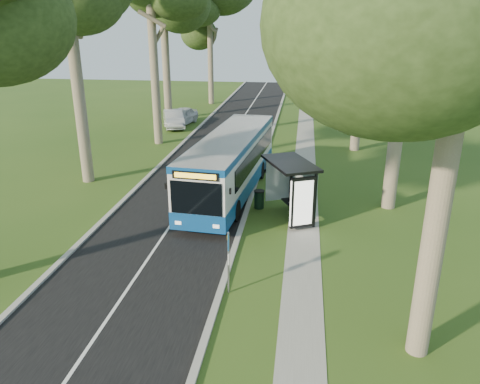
# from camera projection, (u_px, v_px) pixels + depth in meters

# --- Properties ---
(ground) EXTENTS (120.00, 120.00, 0.00)m
(ground) POSITION_uv_depth(u_px,v_px,m) (235.00, 248.00, 20.70)
(ground) COLOR #2D4D18
(ground) RESTS_ON ground
(road) EXTENTS (7.00, 100.00, 0.02)m
(road) POSITION_uv_depth(u_px,v_px,m) (204.00, 176.00, 30.45)
(road) COLOR black
(road) RESTS_ON ground
(kerb_east) EXTENTS (0.25, 100.00, 0.12)m
(kerb_east) POSITION_uv_depth(u_px,v_px,m) (258.00, 177.00, 29.98)
(kerb_east) COLOR #9E9B93
(kerb_east) RESTS_ON ground
(kerb_west) EXTENTS (0.25, 100.00, 0.12)m
(kerb_west) POSITION_uv_depth(u_px,v_px,m) (152.00, 173.00, 30.88)
(kerb_west) COLOR #9E9B93
(kerb_west) RESTS_ON ground
(centre_line) EXTENTS (0.12, 100.00, 0.00)m
(centre_line) POSITION_uv_depth(u_px,v_px,m) (204.00, 175.00, 30.44)
(centre_line) COLOR white
(centre_line) RESTS_ON road
(footpath) EXTENTS (1.50, 100.00, 0.02)m
(footpath) POSITION_uv_depth(u_px,v_px,m) (305.00, 180.00, 29.62)
(footpath) COLOR gray
(footpath) RESTS_ON ground
(bus) EXTENTS (3.84, 13.06, 3.41)m
(bus) POSITION_uv_depth(u_px,v_px,m) (231.00, 164.00, 26.82)
(bus) COLOR white
(bus) RESTS_ON ground
(bus_stop_sign) EXTENTS (0.10, 0.34, 2.45)m
(bus_stop_sign) POSITION_uv_depth(u_px,v_px,m) (228.00, 256.00, 16.83)
(bus_stop_sign) COLOR gray
(bus_stop_sign) RESTS_ON ground
(bus_shelter) EXTENTS (3.16, 3.93, 2.97)m
(bus_shelter) POSITION_uv_depth(u_px,v_px,m) (293.00, 182.00, 22.77)
(bus_shelter) COLOR black
(bus_shelter) RESTS_ON ground
(litter_bin) EXTENTS (0.57, 0.57, 0.99)m
(litter_bin) POSITION_uv_depth(u_px,v_px,m) (259.00, 199.00, 25.03)
(litter_bin) COLOR black
(litter_bin) RESTS_ON ground
(car_white) EXTENTS (2.67, 4.99, 1.61)m
(car_white) POSITION_uv_depth(u_px,v_px,m) (182.00, 116.00, 45.32)
(car_white) COLOR silver
(car_white) RESTS_ON ground
(car_silver) EXTENTS (3.27, 5.14, 1.60)m
(car_silver) POSITION_uv_depth(u_px,v_px,m) (174.00, 119.00, 44.14)
(car_silver) COLOR #B4B6BC
(car_silver) RESTS_ON ground
(tree_west_c) EXTENTS (5.20, 5.20, 14.72)m
(tree_west_c) POSITION_uv_depth(u_px,v_px,m) (150.00, 1.00, 34.85)
(tree_west_c) COLOR #7A6B56
(tree_west_c) RESTS_ON ground
(tree_west_e) EXTENTS (5.20, 5.20, 13.67)m
(tree_west_e) POSITION_uv_depth(u_px,v_px,m) (210.00, 15.00, 53.66)
(tree_west_e) COLOR #7A6B56
(tree_west_e) RESTS_ON ground
(tree_east_d) EXTENTS (5.20, 5.20, 14.41)m
(tree_east_d) POSITION_uv_depth(u_px,v_px,m) (365.00, 7.00, 43.92)
(tree_east_d) COLOR #7A6B56
(tree_east_d) RESTS_ON ground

